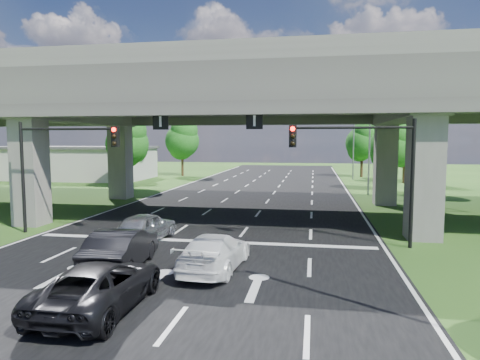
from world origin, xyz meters
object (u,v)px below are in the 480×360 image
(streetlight_far, at_px, (365,131))
(car_trailing, at_px, (100,285))
(car_white, at_px, (215,252))
(streetlight_beyond, at_px, (351,134))
(signal_left, at_px, (58,156))
(car_silver, at_px, (146,227))
(signal_right, at_px, (364,158))
(car_dark, at_px, (121,249))

(streetlight_far, bearing_deg, car_trailing, -110.14)
(car_white, bearing_deg, streetlight_beyond, -97.65)
(signal_left, distance_m, car_trailing, 12.20)
(streetlight_far, distance_m, car_silver, 25.08)
(signal_right, relative_size, signal_left, 1.00)
(streetlight_beyond, bearing_deg, signal_right, -93.61)
(streetlight_far, bearing_deg, streetlight_beyond, 90.00)
(signal_right, height_order, signal_left, same)
(signal_left, xyz_separation_m, streetlight_beyond, (17.92, 36.06, 1.66))
(streetlight_beyond, height_order, car_trailing, streetlight_beyond)
(car_silver, relative_size, car_trailing, 0.83)
(signal_right, bearing_deg, car_trailing, -132.50)
(streetlight_far, distance_m, car_dark, 28.56)
(streetlight_far, xyz_separation_m, car_trailing, (-10.74, -29.30, -5.11))
(signal_right, relative_size, car_dark, 1.25)
(signal_left, distance_m, streetlight_far, 26.95)
(signal_left, xyz_separation_m, car_trailing, (7.18, -9.25, -3.45))
(streetlight_far, relative_size, car_trailing, 1.96)
(signal_right, xyz_separation_m, signal_left, (-15.65, 0.00, 0.00))
(streetlight_beyond, bearing_deg, car_dark, -106.01)
(car_silver, bearing_deg, signal_left, -4.08)
(signal_left, relative_size, car_white, 1.25)
(signal_left, distance_m, car_dark, 8.77)
(signal_right, xyz_separation_m, car_dark, (-9.62, -5.41, -3.36))
(signal_right, bearing_deg, streetlight_far, 83.53)
(signal_left, distance_m, car_white, 11.35)
(signal_right, xyz_separation_m, car_silver, (-10.45, -0.94, -3.43))
(signal_left, xyz_separation_m, car_white, (9.62, -4.91, -3.46))
(signal_right, bearing_deg, car_dark, -150.64)
(streetlight_far, bearing_deg, signal_left, -131.78)
(signal_left, bearing_deg, streetlight_far, 48.22)
(streetlight_far, bearing_deg, car_white, -108.38)
(signal_right, relative_size, car_white, 1.25)
(streetlight_far, relative_size, streetlight_beyond, 1.00)
(car_white, height_order, car_trailing, car_trailing)
(streetlight_beyond, height_order, car_white, streetlight_beyond)
(signal_left, relative_size, car_silver, 1.41)
(streetlight_far, bearing_deg, car_silver, -121.22)
(car_silver, relative_size, car_white, 0.89)
(car_white, bearing_deg, car_silver, -38.09)
(streetlight_far, distance_m, car_trailing, 31.63)
(signal_right, xyz_separation_m, car_trailing, (-8.47, -9.25, -3.45))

